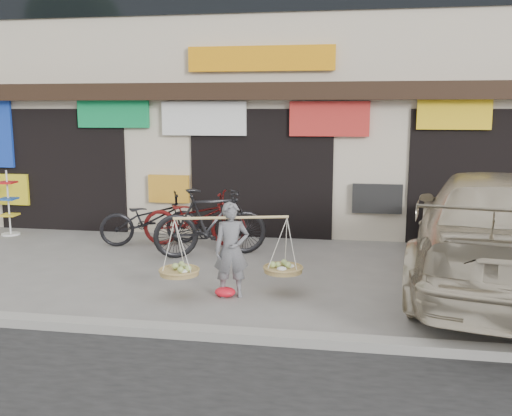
% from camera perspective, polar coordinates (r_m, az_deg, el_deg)
% --- Properties ---
extents(ground, '(70.00, 70.00, 0.00)m').
position_cam_1_polar(ground, '(8.88, -3.11, -7.81)').
color(ground, gray).
rests_on(ground, ground).
extents(kerb, '(70.00, 0.25, 0.12)m').
position_cam_1_polar(kerb, '(7.04, -6.78, -12.19)').
color(kerb, gray).
rests_on(kerb, ground).
extents(shophouse_block, '(14.00, 6.32, 7.00)m').
position_cam_1_polar(shophouse_block, '(14.80, 2.36, 12.78)').
color(shophouse_block, beige).
rests_on(shophouse_block, ground).
extents(street_vendor, '(2.02, 0.94, 1.39)m').
position_cam_1_polar(street_vendor, '(8.25, -2.47, -4.65)').
color(street_vendor, slate).
rests_on(street_vendor, ground).
extents(bike_0, '(2.09, 1.40, 1.04)m').
position_cam_1_polar(bike_0, '(11.61, -10.55, -1.11)').
color(bike_0, black).
rests_on(bike_0, ground).
extents(bike_1, '(2.18, 1.43, 1.27)m').
position_cam_1_polar(bike_1, '(10.52, -4.53, -1.44)').
color(bike_1, black).
rests_on(bike_1, ground).
extents(bike_2, '(2.13, 0.82, 1.10)m').
position_cam_1_polar(bike_2, '(11.38, -6.17, -1.05)').
color(bike_2, '#59100F').
rests_on(bike_2, ground).
extents(suv, '(3.56, 6.52, 1.79)m').
position_cam_1_polar(suv, '(9.37, 23.32, -2.02)').
color(suv, beige).
rests_on(suv, ground).
extents(display_rack, '(0.39, 0.39, 1.41)m').
position_cam_1_polar(display_rack, '(13.38, -23.47, -0.10)').
color(display_rack, silver).
rests_on(display_rack, ground).
extents(red_bag, '(0.31, 0.25, 0.14)m').
position_cam_1_polar(red_bag, '(8.39, -3.11, -8.38)').
color(red_bag, red).
rests_on(red_bag, ground).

